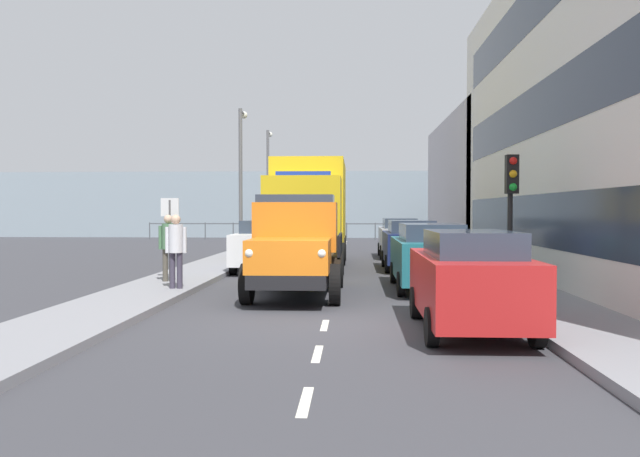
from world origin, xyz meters
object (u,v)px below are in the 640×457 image
object	(u,v)px
truck_vintage_orange	(296,247)
pedestrian_strolling	(168,242)
car_navy_kerbside_2	(411,244)
car_grey_oppositeside_2	(298,232)
car_teal_kerbside_1	(430,255)
car_black_oppositeside_1	(285,237)
lamp_post_promenade	(241,168)
pedestrian_in_dark_coat	(176,245)
lorry_cargo_yellow	(310,210)
car_silver_kerbside_3	(399,237)
car_red_kerbside_near	(470,279)
traffic_light_near	(511,193)
car_white_oppositeside_0	(266,244)
lamp_post_far	(268,176)
street_sign	(170,224)

from	to	relation	value
truck_vintage_orange	pedestrian_strolling	size ratio (longest dim) A/B	3.14
car_navy_kerbside_2	car_grey_oppositeside_2	bearing A→B (deg)	-67.57
car_teal_kerbside_1	car_grey_oppositeside_2	world-z (taller)	same
car_black_oppositeside_1	car_grey_oppositeside_2	distance (m)	6.46
car_black_oppositeside_1	lamp_post_promenade	size ratio (longest dim) A/B	0.72
car_grey_oppositeside_2	pedestrian_in_dark_coat	xyz separation A→B (m)	(1.35, 18.85, 0.33)
lorry_cargo_yellow	car_silver_kerbside_3	xyz separation A→B (m)	(-3.57, -4.76, -1.18)
car_red_kerbside_near	traffic_light_near	xyz separation A→B (m)	(-1.69, -4.14, 1.58)
lamp_post_promenade	pedestrian_in_dark_coat	bearing A→B (deg)	92.66
truck_vintage_orange	lorry_cargo_yellow	size ratio (longest dim) A/B	0.69
car_white_oppositeside_0	traffic_light_near	distance (m)	9.46
car_red_kerbside_near	car_silver_kerbside_3	bearing A→B (deg)	-90.00
car_silver_kerbside_3	pedestrian_strolling	size ratio (longest dim) A/B	2.13
lorry_cargo_yellow	car_white_oppositeside_0	xyz separation A→B (m)	(1.39, 1.51, -1.18)
car_grey_oppositeside_2	lamp_post_promenade	distance (m)	7.48
truck_vintage_orange	car_grey_oppositeside_2	bearing A→B (deg)	-85.13
lamp_post_far	street_sign	world-z (taller)	lamp_post_far
car_white_oppositeside_0	car_grey_oppositeside_2	size ratio (longest dim) A/B	1.12
car_navy_kerbside_2	pedestrian_in_dark_coat	xyz separation A→B (m)	(6.32, 6.82, 0.33)
lorry_cargo_yellow	car_black_oppositeside_1	distance (m)	5.00
car_navy_kerbside_2	street_sign	world-z (taller)	street_sign
car_black_oppositeside_1	traffic_light_near	xyz separation A→B (m)	(-6.66, 12.70, 1.58)
truck_vintage_orange	car_silver_kerbside_3	size ratio (longest dim) A/B	1.48
car_grey_oppositeside_2	car_red_kerbside_near	bearing A→B (deg)	102.04
car_red_kerbside_near	lorry_cargo_yellow	bearing A→B (deg)	-73.64
car_black_oppositeside_1	lamp_post_promenade	world-z (taller)	lamp_post_promenade
car_red_kerbside_near	car_grey_oppositeside_2	world-z (taller)	same
car_navy_kerbside_2	traffic_light_near	bearing A→B (deg)	103.35
car_white_oppositeside_0	pedestrian_in_dark_coat	bearing A→B (deg)	77.79
car_silver_kerbside_3	car_white_oppositeside_0	xyz separation A→B (m)	(4.97, 6.26, 0.00)
truck_vintage_orange	car_red_kerbside_near	xyz separation A→B (m)	(-3.34, 4.21, -0.28)
car_black_oppositeside_1	car_teal_kerbside_1	bearing A→B (deg)	114.11
car_navy_kerbside_2	truck_vintage_orange	bearing A→B (deg)	64.66
lorry_cargo_yellow	car_black_oppositeside_1	world-z (taller)	lorry_cargo_yellow
traffic_light_near	street_sign	world-z (taller)	traffic_light_near
car_grey_oppositeside_2	car_silver_kerbside_3	bearing A→B (deg)	128.02
car_white_oppositeside_0	lamp_post_far	size ratio (longest dim) A/B	0.67
pedestrian_in_dark_coat	traffic_light_near	bearing A→B (deg)	177.80
pedestrian_in_dark_coat	pedestrian_strolling	bearing A→B (deg)	-67.32
car_navy_kerbside_2	pedestrian_strolling	world-z (taller)	pedestrian_strolling
truck_vintage_orange	car_white_oppositeside_0	bearing A→B (deg)	-75.88
car_red_kerbside_near	car_grey_oppositeside_2	distance (m)	23.82
truck_vintage_orange	lamp_post_promenade	distance (m)	13.30
truck_vintage_orange	car_black_oppositeside_1	bearing A→B (deg)	-82.66
lamp_post_far	car_white_oppositeside_0	bearing A→B (deg)	97.39
car_white_oppositeside_0	street_sign	world-z (taller)	street_sign
car_grey_oppositeside_2	lamp_post_far	xyz separation A→B (m)	(2.09, -3.53, 3.21)
car_white_oppositeside_0	lorry_cargo_yellow	bearing A→B (deg)	-132.76
lorry_cargo_yellow	car_navy_kerbside_2	bearing A→B (deg)	165.57
lorry_cargo_yellow	lamp_post_far	size ratio (longest dim) A/B	1.23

